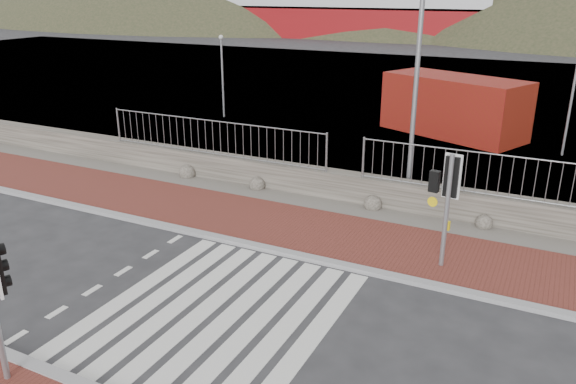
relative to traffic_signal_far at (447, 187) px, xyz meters
The scene contains 13 objects.
ground 5.84m from the traffic_signal_far, 132.24° to the right, with size 220.00×220.00×0.00m, color #28282B.
sidewalk_far 4.21m from the traffic_signal_far, behind, with size 40.00×3.00×0.08m, color maroon.
kerb_far 4.31m from the traffic_signal_far, 164.11° to the right, with size 40.00×0.25×0.12m, color gray.
zebra_crossing 5.84m from the traffic_signal_far, 132.24° to the right, with size 4.62×5.60×0.01m.
gravel_strip 4.86m from the traffic_signal_far, 146.25° to the left, with size 40.00×1.50×0.06m, color #59544C.
stone_wall 5.16m from the traffic_signal_far, 138.46° to the left, with size 40.00×0.60×0.90m, color #464239.
railing 4.82m from the traffic_signal_far, 139.80° to the left, with size 18.07×0.07×1.22m.
quay 24.22m from the traffic_signal_far, 98.76° to the left, with size 120.00×40.00×0.50m, color #4C4C4F.
water 59.00m from the traffic_signal_far, 93.57° to the left, with size 220.00×50.00×0.05m, color #3F4C54.
hills_backdrop 87.59m from the traffic_signal_far, 87.90° to the left, with size 254.00×90.00×100.00m.
traffic_signal_far is the anchor object (origin of this frame).
streetlight 5.12m from the traffic_signal_far, 113.38° to the left, with size 1.76×0.39×8.31m.
shipping_container 13.57m from the traffic_signal_far, 100.00° to the left, with size 6.27×2.61×2.61m, color maroon.
Camera 1 is at (5.78, -8.37, 6.34)m, focal length 35.00 mm.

